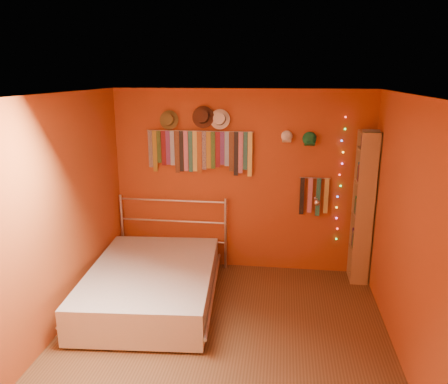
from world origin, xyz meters
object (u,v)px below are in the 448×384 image
at_px(reading_lamp, 317,202).
at_px(bookshelf, 366,207).
at_px(tie_rack, 200,150).
at_px(bed, 152,283).

xyz_separation_m(reading_lamp, bookshelf, (0.64, 0.03, -0.06)).
height_order(tie_rack, bed, tie_rack).
distance_m(reading_lamp, bed, 2.33).
bearing_deg(bookshelf, tie_rack, 175.98).
bearing_deg(bed, bookshelf, 15.46).
xyz_separation_m(reading_lamp, bed, (-1.97, -0.92, -0.84)).
relative_size(reading_lamp, bed, 0.15).
height_order(tie_rack, reading_lamp, tie_rack).
bearing_deg(bookshelf, bed, -159.99).
bearing_deg(tie_rack, reading_lamp, -6.78).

